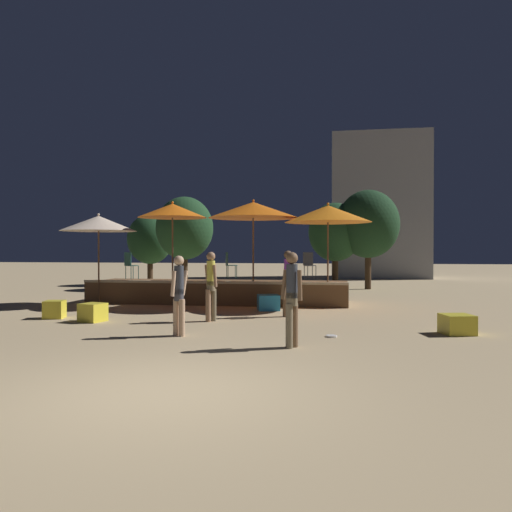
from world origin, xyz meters
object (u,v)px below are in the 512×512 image
object	(u,v)px
cube_seat_1	(93,312)
bistro_chair_1	(309,263)
background_tree_3	(185,228)
person_3	(179,293)
person_0	(211,284)
patio_umbrella_2	(253,210)
person_1	(292,296)
background_tree_1	(150,239)
cube_seat_2	(268,302)
person_2	(288,281)
patio_umbrella_0	(172,211)
cube_seat_3	(457,324)
bistro_chair_2	(130,263)
cube_seat_0	(55,309)
patio_umbrella_3	(328,214)
frisbee_disc	(332,336)
background_tree_0	(368,224)
bistro_chair_0	(229,263)
patio_umbrella_1	(99,223)
background_tree_2	(335,232)

from	to	relation	value
cube_seat_1	bistro_chair_1	size ratio (longest dim) A/B	0.71
background_tree_3	person_3	bearing A→B (deg)	-73.06
person_0	person_3	xyz separation A→B (m)	(-0.12, -2.12, -0.05)
patio_umbrella_2	person_1	xyz separation A→B (m)	(1.80, -6.48, -2.07)
patio_umbrella_2	background_tree_3	distance (m)	7.78
bistro_chair_1	background_tree_1	bearing A→B (deg)	113.67
person_0	bistro_chair_1	world-z (taller)	person_0
person_3	bistro_chair_1	world-z (taller)	bistro_chair_1
cube_seat_2	person_2	world-z (taller)	person_2
patio_umbrella_0	person_2	bearing A→B (deg)	-28.54
person_1	cube_seat_3	bearing A→B (deg)	-29.69
patio_umbrella_2	person_0	world-z (taller)	patio_umbrella_2
bistro_chair_2	cube_seat_0	bearing A→B (deg)	117.21
person_0	background_tree_1	world-z (taller)	background_tree_1
patio_umbrella_3	person_1	distance (m)	6.71
patio_umbrella_3	frisbee_disc	xyz separation A→B (m)	(0.18, -5.17, -2.84)
patio_umbrella_2	cube_seat_0	size ratio (longest dim) A/B	5.83
patio_umbrella_3	person_0	bearing A→B (deg)	-129.10
bistro_chair_1	bistro_chair_2	world-z (taller)	same
patio_umbrella_2	background_tree_0	size ratio (longest dim) A/B	0.75
patio_umbrella_3	cube_seat_2	xyz separation A→B (m)	(-1.70, -0.91, -2.63)
person_1	bistro_chair_0	bearing A→B (deg)	49.08
patio_umbrella_0	background_tree_1	bearing A→B (deg)	115.37
patio_umbrella_0	background_tree_0	size ratio (longest dim) A/B	0.74
cube_seat_3	background_tree_1	size ratio (longest dim) A/B	0.20
cube_seat_3	bistro_chair_1	xyz separation A→B (m)	(-3.42, 6.18, 1.12)
patio_umbrella_1	background_tree_3	size ratio (longest dim) A/B	0.70
cube_seat_2	background_tree_1	distance (m)	12.37
patio_umbrella_0	patio_umbrella_3	bearing A→B (deg)	1.58
patio_umbrella_0	background_tree_3	bearing A→B (deg)	104.31
bistro_chair_2	background_tree_0	bearing A→B (deg)	-108.54
cube_seat_3	background_tree_0	bearing A→B (deg)	95.29
cube_seat_1	person_1	bearing A→B (deg)	-25.83
patio_umbrella_3	background_tree_3	bearing A→B (deg)	135.11
patio_umbrella_1	bistro_chair_2	distance (m)	1.69
patio_umbrella_2	patio_umbrella_3	world-z (taller)	patio_umbrella_2
background_tree_2	bistro_chair_2	bearing A→B (deg)	-133.56
cube_seat_2	bistro_chair_2	xyz separation A→B (m)	(-4.92, 1.46, 1.10)
person_2	person_3	bearing A→B (deg)	-155.31
cube_seat_0	person_0	world-z (taller)	person_0
cube_seat_2	frisbee_disc	distance (m)	4.65
patio_umbrella_0	background_tree_0	world-z (taller)	background_tree_0
cube_seat_1	bistro_chair_0	bearing A→B (deg)	67.57
cube_seat_3	bistro_chair_0	xyz separation A→B (m)	(-6.15, 5.89, 1.12)
patio_umbrella_3	background_tree_1	distance (m)	12.66
person_2	background_tree_2	distance (m)	10.15
person_2	background_tree_3	distance (m)	10.60
person_1	bistro_chair_0	size ratio (longest dim) A/B	1.91
patio_umbrella_3	patio_umbrella_1	bearing A→B (deg)	-177.54
cube_seat_2	bistro_chair_2	size ratio (longest dim) A/B	0.83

